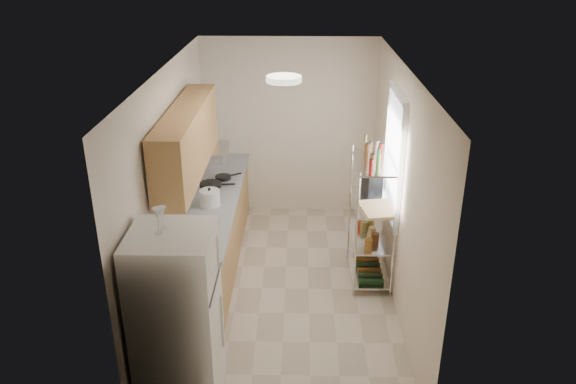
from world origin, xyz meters
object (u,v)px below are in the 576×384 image
object	(u,v)px
refrigerator	(177,319)
rice_cooker	(210,198)
espresso_machine	(372,179)
frying_pan_large	(211,185)
cutting_board	(378,209)

from	to	relation	value
refrigerator	rice_cooker	world-z (taller)	refrigerator
espresso_machine	rice_cooker	bearing A→B (deg)	173.84
frying_pan_large	rice_cooker	bearing A→B (deg)	-87.33
cutting_board	rice_cooker	bearing A→B (deg)	170.33
frying_pan_large	refrigerator	bearing A→B (deg)	-92.83
cutting_board	espresso_machine	xyz separation A→B (m)	(-0.01, 0.55, 0.14)
refrigerator	espresso_machine	bearing A→B (deg)	50.84
espresso_machine	frying_pan_large	bearing A→B (deg)	157.74
cutting_board	espresso_machine	bearing A→B (deg)	91.42
frying_pan_large	espresso_machine	bearing A→B (deg)	-14.99
rice_cooker	cutting_board	distance (m)	1.98
rice_cooker	espresso_machine	world-z (taller)	espresso_machine
refrigerator	rice_cooker	size ratio (longest dim) A/B	6.93
rice_cooker	cutting_board	world-z (taller)	rice_cooker
refrigerator	frying_pan_large	bearing A→B (deg)	92.37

